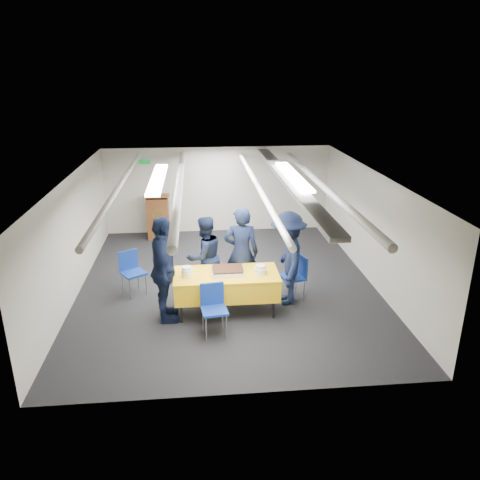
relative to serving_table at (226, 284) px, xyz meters
name	(u,v)px	position (x,y,z in m)	size (l,w,h in m)	color
ground	(227,284)	(0.09, 1.15, -0.56)	(7.00, 7.00, 0.00)	black
room_shell	(230,195)	(0.19, 1.56, 1.25)	(6.00, 7.00, 2.30)	beige
serving_table	(226,284)	(0.00, 0.00, 0.00)	(1.88, 0.88, 0.77)	black
sheet_cake	(228,270)	(0.03, 0.02, 0.26)	(0.56, 0.44, 0.10)	white
plate_stack_left	(187,272)	(-0.70, -0.05, 0.29)	(0.21, 0.21, 0.18)	white
plate_stack_right	(260,270)	(0.61, -0.05, 0.28)	(0.23, 0.23, 0.16)	white
podium	(158,215)	(-1.51, 4.20, 0.05)	(0.62, 0.53, 1.25)	brown
chair_near	(213,304)	(-0.27, -0.67, -0.03)	(0.47, 0.47, 0.87)	gray
chair_right	(297,273)	(1.39, 0.44, -0.03)	(0.52, 0.52, 0.87)	gray
chair_left	(131,268)	(-1.82, 0.97, -0.03)	(0.58, 0.58, 0.87)	gray
sailor_a	(241,253)	(0.33, 0.61, 0.36)	(0.67, 0.44, 1.83)	black
sailor_b	(205,257)	(-0.37, 0.75, 0.25)	(0.78, 0.61, 1.61)	black
sailor_c	(164,270)	(-1.09, -0.18, 0.40)	(1.12, 0.47, 1.92)	black
sailor_d	(288,258)	(1.17, 0.29, 0.34)	(1.16, 0.67, 1.79)	black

